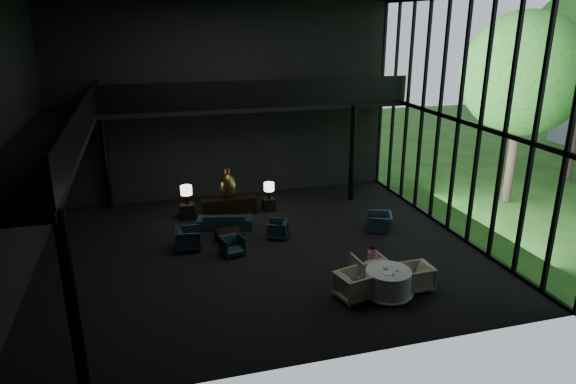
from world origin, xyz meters
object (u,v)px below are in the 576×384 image
object	(u,v)px
bronze_urn	(228,185)
dining_chair_north	(369,265)
sofa	(225,218)
dining_table	(388,284)
table_lamp_left	(186,191)
lounge_armchair_south	(232,246)
side_table_left	(188,211)
lounge_armchair_east	(278,230)
console	(229,206)
table_lamp_right	(269,187)
coffee_table	(229,237)
lounge_armchair_west	(188,237)
dining_chair_east	(417,275)
side_table_right	(269,204)
dining_chair_west	(353,283)
child	(373,255)
window_armchair	(380,220)

from	to	relation	value
bronze_urn	dining_chair_north	bearing A→B (deg)	-64.79
sofa	dining_table	distance (m)	7.00
table_lamp_left	sofa	xyz separation A→B (m)	(1.23, -1.32, -0.73)
sofa	lounge_armchair_south	xyz separation A→B (m)	(-0.14, -2.34, -0.05)
bronze_urn	table_lamp_left	xyz separation A→B (m)	(-1.60, -0.09, -0.08)
side_table_left	dining_table	size ratio (longest dim) A/B	0.41
lounge_armchair_east	lounge_armchair_south	bearing A→B (deg)	-38.56
console	lounge_armchair_east	xyz separation A→B (m)	(1.25, -2.69, -0.03)
table_lamp_right	table_lamp_left	bearing A→B (deg)	178.54
table_lamp_left	lounge_armchair_east	world-z (taller)	table_lamp_left
table_lamp_left	dining_chair_north	world-z (taller)	table_lamp_left
bronze_urn	coffee_table	world-z (taller)	bronze_urn
table_lamp_right	coffee_table	world-z (taller)	table_lamp_right
lounge_armchair_east	dining_chair_north	bearing A→B (deg)	49.81
table_lamp_right	lounge_armchair_west	size ratio (longest dim) A/B	0.79
console	lounge_armchair_south	bearing A→B (deg)	-97.96
lounge_armchair_south	dining_chair_east	size ratio (longest dim) A/B	0.75
sofa	lounge_armchair_west	xyz separation A→B (m)	(-1.47, -1.53, 0.06)
dining_table	sofa	bearing A→B (deg)	120.53
lounge_armchair_east	coffee_table	xyz separation A→B (m)	(-1.69, 0.13, -0.13)
side_table_right	dining_chair_east	xyz separation A→B (m)	(2.54, -7.25, 0.17)
sofa	dining_chair_west	world-z (taller)	dining_chair_west
dining_table	child	distance (m)	1.10
table_lamp_right	dining_chair_west	distance (m)	7.24
bronze_urn	dining_chair_east	world-z (taller)	bronze_urn
sofa	coffee_table	bearing A→B (deg)	99.99
side_table_left	lounge_armchair_east	world-z (taller)	lounge_armchair_east
side_table_left	dining_chair_north	bearing A→B (deg)	-53.96
dining_chair_north	dining_chair_east	xyz separation A→B (m)	(1.09, -0.88, -0.04)
table_lamp_left	table_lamp_right	bearing A→B (deg)	-1.46
lounge_armchair_south	dining_chair_north	distance (m)	4.47
table_lamp_left	lounge_armchair_east	bearing A→B (deg)	-43.84
window_armchair	dining_chair_west	xyz separation A→B (m)	(-2.80, -4.22, 0.11)
coffee_table	dining_chair_east	size ratio (longest dim) A/B	0.98
side_table_right	sofa	distance (m)	2.38
lounge_armchair_west	dining_chair_east	bearing A→B (deg)	-122.53
coffee_table	child	size ratio (longest dim) A/B	1.35
lounge_armchair_west	dining_table	bearing A→B (deg)	-128.02
table_lamp_right	child	distance (m)	6.46
lounge_armchair_west	dining_table	world-z (taller)	lounge_armchair_west
bronze_urn	dining_chair_west	distance (m)	7.73
dining_chair_east	lounge_armchair_south	bearing A→B (deg)	-128.91
dining_chair_west	side_table_right	bearing A→B (deg)	-9.49
console	dining_chair_north	size ratio (longest dim) A/B	2.28
window_armchair	sofa	bearing A→B (deg)	-86.18
window_armchair	dining_chair_north	size ratio (longest dim) A/B	0.91
side_table_right	dining_chair_west	xyz separation A→B (m)	(0.59, -7.28, 0.23)
dining_chair_east	dining_chair_west	xyz separation A→B (m)	(-1.95, -0.03, 0.06)
bronze_urn	lounge_armchair_south	world-z (taller)	bronze_urn
lounge_armchair_east	child	distance (m)	4.11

